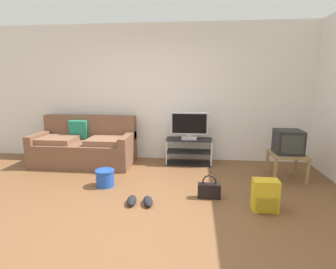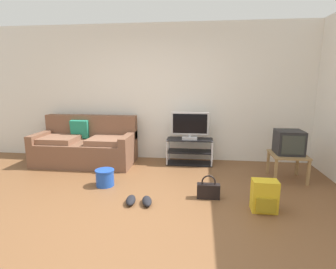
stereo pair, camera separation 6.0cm
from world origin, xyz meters
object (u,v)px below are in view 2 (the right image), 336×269
(tv_stand, at_px, (190,151))
(side_table, at_px, (288,158))
(backpack, at_px, (264,196))
(cleaning_bucket, at_px, (105,177))
(crt_tv, at_px, (289,142))
(couch, at_px, (86,146))
(handbag, at_px, (208,190))
(flat_tv, at_px, (190,126))
(sneakers_pair, at_px, (139,201))

(tv_stand, distance_m, side_table, 1.76)
(backpack, relative_size, cleaning_bucket, 1.37)
(cleaning_bucket, bearing_deg, tv_stand, 45.70)
(crt_tv, bearing_deg, couch, 172.98)
(crt_tv, distance_m, cleaning_bucket, 2.98)
(cleaning_bucket, bearing_deg, backpack, -13.71)
(handbag, height_order, cleaning_bucket, handbag)
(couch, bearing_deg, crt_tv, -7.02)
(backpack, bearing_deg, handbag, -179.80)
(backpack, bearing_deg, tv_stand, 141.93)
(crt_tv, relative_size, cleaning_bucket, 1.42)
(crt_tv, relative_size, handbag, 1.24)
(couch, relative_size, tv_stand, 2.13)
(cleaning_bucket, bearing_deg, flat_tv, 45.19)
(backpack, height_order, handbag, backpack)
(tv_stand, distance_m, backpack, 2.09)
(tv_stand, bearing_deg, side_table, -21.91)
(couch, relative_size, backpack, 4.68)
(backpack, distance_m, cleaning_bucket, 2.32)
(sneakers_pair, bearing_deg, side_table, 28.00)
(flat_tv, xyz_separation_m, sneakers_pair, (-0.59, -1.81, -0.71))
(cleaning_bucket, bearing_deg, side_table, 12.29)
(flat_tv, distance_m, backpack, 2.14)
(backpack, xyz_separation_m, sneakers_pair, (-1.59, -0.00, -0.15))
(sneakers_pair, bearing_deg, backpack, 0.02)
(side_table, relative_size, handbag, 1.63)
(flat_tv, bearing_deg, backpack, -60.94)
(tv_stand, height_order, cleaning_bucket, tv_stand)
(handbag, bearing_deg, side_table, 34.41)
(crt_tv, xyz_separation_m, backpack, (-0.62, -1.19, -0.43))
(couch, xyz_separation_m, flat_tv, (2.02, 0.17, 0.42))
(couch, xyz_separation_m, handbag, (2.35, -1.35, -0.22))
(backpack, bearing_deg, cleaning_bucket, -170.54)
(flat_tv, xyz_separation_m, backpack, (1.00, -1.81, -0.56))
(crt_tv, xyz_separation_m, handbag, (-1.30, -0.90, -0.51))
(flat_tv, xyz_separation_m, crt_tv, (1.62, -0.62, -0.13))
(flat_tv, bearing_deg, cleaning_bucket, -134.81)
(flat_tv, height_order, cleaning_bucket, flat_tv)
(tv_stand, distance_m, flat_tv, 0.51)
(tv_stand, distance_m, cleaning_bucket, 1.79)
(side_table, distance_m, sneakers_pair, 2.53)
(flat_tv, height_order, crt_tv, flat_tv)
(couch, relative_size, cleaning_bucket, 6.43)
(backpack, xyz_separation_m, cleaning_bucket, (-2.25, 0.55, -0.06))
(tv_stand, xyz_separation_m, crt_tv, (1.62, -0.64, 0.38))
(tv_stand, height_order, backpack, tv_stand)
(flat_tv, relative_size, side_table, 1.30)
(couch, relative_size, side_table, 3.44)
(couch, bearing_deg, sneakers_pair, -48.88)
(cleaning_bucket, bearing_deg, couch, 125.27)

